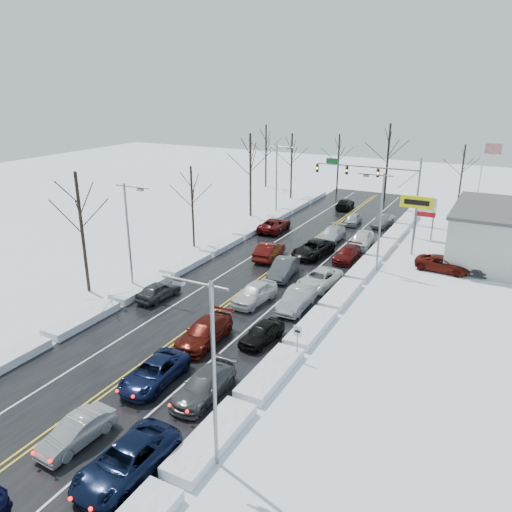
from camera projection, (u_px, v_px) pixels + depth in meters
The scene contains 44 objects.
ground at pixel (244, 291), 41.66m from camera, with size 160.00×160.00×0.00m, color white.
road_surface at pixel (255, 283), 43.33m from camera, with size 14.00×84.00×0.01m, color black.
snow_bank_left at pixel (184, 268), 46.66m from camera, with size 1.79×72.00×0.57m, color white.
snow_bank_right at pixel (339, 300), 40.01m from camera, with size 1.79×72.00×0.57m, color white.
traffic_signal_mast at pixel (377, 176), 61.74m from camera, with size 13.28×0.39×8.00m.
tires_plus_sign at pixel (417, 206), 48.78m from camera, with size 3.20×0.34×6.00m.
used_vehicles_sign at pixel (426, 210), 54.36m from camera, with size 2.20×0.22×4.65m.
speed_limit_sign at pixel (297, 337), 30.84m from camera, with size 0.55×0.09×2.35m.
flagpole at pixel (482, 178), 58.14m from camera, with size 1.87×1.20×10.00m.
streetlight_se at pixel (210, 361), 21.22m from camera, with size 3.20×0.25×9.00m.
streetlight_ne at pixel (379, 214), 44.63m from camera, with size 3.20×0.25×9.00m.
streetlight_sw at pixel (130, 229), 40.19m from camera, with size 3.20×0.25×9.00m.
streetlight_nw at pixel (278, 175), 63.60m from camera, with size 3.20×0.25×9.00m.
tree_left_b at pixel (80, 210), 39.36m from camera, with size 4.00×4.00×10.00m.
tree_left_c at pixel (192, 191), 50.98m from camera, with size 3.40×3.40×8.50m.
tree_left_d at pixel (250, 159), 62.52m from camera, with size 4.20×4.20×10.50m.
tree_left_e at pixel (292, 153), 72.61m from camera, with size 3.80×3.80×9.50m.
tree_far_a at pixel (266, 144), 80.66m from camera, with size 4.00×4.00×10.00m.
tree_far_b at pixel (339, 152), 76.48m from camera, with size 3.60×3.60×9.00m.
tree_far_c at pixel (389, 147), 70.84m from camera, with size 4.40×4.40×11.00m.
tree_far_d at pixel (463, 163), 68.30m from camera, with size 3.40×3.40×8.50m.
queued_car_1 at pixel (78, 443), 24.15m from camera, with size 1.41×4.03×1.33m, color gray.
queued_car_2 at pixel (155, 383), 28.99m from camera, with size 2.27×4.93×1.37m, color black.
queued_car_3 at pixel (205, 342), 33.44m from camera, with size 2.14×5.27×1.53m, color #4A0F09.
queued_car_4 at pixel (254, 302), 39.52m from camera, with size 1.90×4.73×1.61m, color silver.
queued_car_5 at pixel (283, 277), 44.72m from camera, with size 1.70×4.87×1.60m, color #424448.
queued_car_6 at pixel (313, 256), 49.99m from camera, with size 2.55×5.54×1.54m, color black.
queued_car_7 at pixel (331, 241), 54.72m from camera, with size 2.08×5.13×1.49m, color #AFB1B8.
queued_car_8 at pixel (353, 224), 61.06m from camera, with size 1.59×3.95×1.34m, color #A2A5AA.
queued_car_10 at pixel (128, 474), 22.22m from camera, with size 2.47×5.36×1.49m, color black.
queued_car_11 at pixel (204, 396), 27.74m from camera, with size 1.94×4.77×1.38m, color #3F4144.
queued_car_12 at pixel (262, 341), 33.56m from camera, with size 1.59×3.95×1.34m, color black.
queued_car_13 at pixel (297, 308), 38.44m from camera, with size 1.65×4.74×1.56m, color #95979C.
queued_car_14 at pixel (319, 287), 42.51m from camera, with size 2.36×5.12×1.42m, color silver.
queued_car_15 at pixel (347, 260), 48.76m from camera, with size 1.87×4.59×1.33m, color #430909.
queued_car_16 at pixel (361, 247), 52.78m from camera, with size 1.97×4.90×1.67m, color silver.
queued_car_17 at pixel (383, 226), 60.16m from camera, with size 1.49×4.28×1.41m, color #45484B.
oncoming_car_0 at pixel (269, 258), 49.30m from camera, with size 1.71×4.92×1.62m, color #470C09.
oncoming_car_1 at pixel (274, 231), 58.33m from camera, with size 2.53×5.49×1.53m, color #510A0C.
oncoming_car_2 at pixel (345, 208), 68.63m from camera, with size 1.91×4.71×1.37m, color black.
oncoming_car_3 at pixel (159, 298), 40.23m from camera, with size 1.66×4.12×1.40m, color #393B3E.
parked_car_0 at pixel (442, 271), 46.08m from camera, with size 2.30×4.98×1.38m, color #4C0F0A.
parked_car_1 at pixel (480, 269), 46.41m from camera, with size 2.31×5.68×1.65m, color #414447.
parked_car_2 at pixel (468, 241), 54.58m from camera, with size 1.87×4.65×1.59m, color black.
Camera 1 is at (18.65, -33.51, 16.56)m, focal length 35.00 mm.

